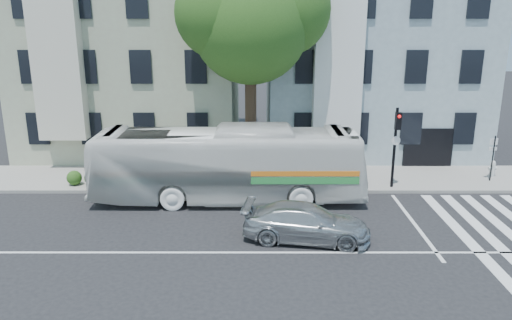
{
  "coord_description": "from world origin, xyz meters",
  "views": [
    {
      "loc": [
        0.27,
        -15.66,
        7.83
      ],
      "look_at": [
        0.26,
        3.25,
        2.4
      ],
      "focal_mm": 35.0,
      "sensor_mm": 36.0,
      "label": 1
    }
  ],
  "objects_px": {
    "traffic_signal": "(396,138)",
    "fire_hydrant": "(492,168)",
    "bus": "(228,164)",
    "sedan": "(306,223)"
  },
  "relations": [
    {
      "from": "traffic_signal",
      "to": "fire_hydrant",
      "type": "relative_size",
      "value": 4.86
    },
    {
      "from": "bus",
      "to": "fire_hydrant",
      "type": "relative_size",
      "value": 14.71
    },
    {
      "from": "bus",
      "to": "traffic_signal",
      "type": "bearing_deg",
      "value": -81.19
    },
    {
      "from": "sedan",
      "to": "fire_hydrant",
      "type": "height_order",
      "value": "sedan"
    },
    {
      "from": "bus",
      "to": "sedan",
      "type": "relative_size",
      "value": 2.57
    },
    {
      "from": "bus",
      "to": "fire_hydrant",
      "type": "bearing_deg",
      "value": -77.62
    },
    {
      "from": "traffic_signal",
      "to": "fire_hydrant",
      "type": "bearing_deg",
      "value": 12.84
    },
    {
      "from": "bus",
      "to": "sedan",
      "type": "distance_m",
      "value": 5.24
    },
    {
      "from": "traffic_signal",
      "to": "bus",
      "type": "bearing_deg",
      "value": -175.53
    },
    {
      "from": "fire_hydrant",
      "to": "traffic_signal",
      "type": "bearing_deg",
      "value": -162.39
    }
  ]
}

